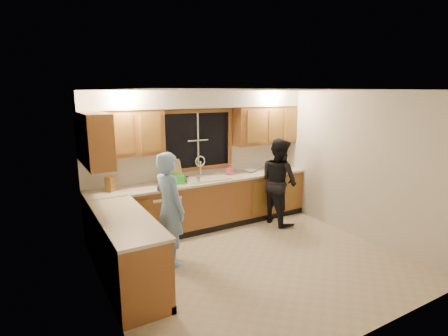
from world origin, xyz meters
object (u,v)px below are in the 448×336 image
(stove, at_px, (138,270))
(man, at_px, (170,209))
(sink, at_px, (205,182))
(dishwasher, at_px, (162,214))
(knife_block, at_px, (110,184))
(woman, at_px, (279,181))
(dish_crate, at_px, (176,179))
(bowl, at_px, (250,171))
(soap_bottle, at_px, (230,169))

(stove, xyz_separation_m, man, (0.72, 0.82, 0.38))
(sink, bearing_deg, dishwasher, -179.01)
(knife_block, bearing_deg, dishwasher, -44.98)
(woman, bearing_deg, stove, 110.86)
(stove, height_order, knife_block, knife_block)
(sink, xyz_separation_m, dish_crate, (-0.57, 0.01, 0.13))
(dishwasher, xyz_separation_m, dish_crate, (0.28, 0.03, 0.58))
(sink, xyz_separation_m, bowl, (1.03, 0.07, 0.08))
(knife_block, distance_m, dish_crate, 1.11)
(soap_bottle, xyz_separation_m, bowl, (0.46, -0.00, -0.07))
(stove, relative_size, man, 0.54)
(man, xyz_separation_m, bowl, (2.11, 1.07, 0.12))
(man, distance_m, bowl, 2.37)
(dishwasher, distance_m, bowl, 1.96)
(sink, relative_size, soap_bottle, 4.13)
(woman, bearing_deg, man, 99.57)
(woman, height_order, soap_bottle, woman)
(woman, bearing_deg, knife_block, 77.65)
(stove, distance_m, bowl, 3.44)
(woman, xyz_separation_m, dish_crate, (-1.88, 0.51, 0.17))
(man, height_order, woman, man)
(bowl, bearing_deg, dish_crate, -177.91)
(dishwasher, bearing_deg, knife_block, 176.65)
(soap_bottle, bearing_deg, dishwasher, -176.51)
(stove, height_order, dish_crate, dish_crate)
(sink, relative_size, bowl, 3.58)
(bowl, bearing_deg, stove, -146.20)
(stove, bearing_deg, soap_bottle, 38.70)
(sink, height_order, bowl, sink)
(dishwasher, relative_size, knife_block, 3.33)
(man, bearing_deg, bowl, -74.40)
(stove, distance_m, soap_bottle, 3.09)
(dishwasher, bearing_deg, sink, 0.99)
(dishwasher, relative_size, dish_crate, 2.72)
(woman, relative_size, bowl, 6.83)
(sink, bearing_deg, woman, -20.98)
(dish_crate, relative_size, soap_bottle, 1.45)
(sink, bearing_deg, stove, -134.61)
(sink, bearing_deg, soap_bottle, 7.20)
(stove, bearing_deg, bowl, 33.80)
(dishwasher, distance_m, knife_block, 1.04)
(dishwasher, xyz_separation_m, soap_bottle, (1.42, 0.09, 0.61))
(bowl, bearing_deg, dishwasher, -177.44)
(woman, distance_m, bowl, 0.65)
(man, height_order, knife_block, man)
(dishwasher, bearing_deg, man, -103.30)
(dishwasher, height_order, bowl, bowl)
(stove, xyz_separation_m, soap_bottle, (2.37, 1.90, 0.57))
(knife_block, bearing_deg, man, -101.72)
(woman, height_order, bowl, woman)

